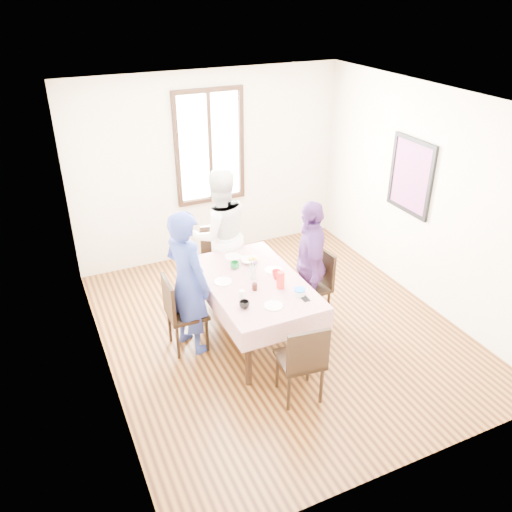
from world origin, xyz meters
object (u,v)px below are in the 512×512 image
object	(u,v)px
chair_near	(300,359)
chair_left	(187,313)
chair_right	(310,287)
chair_far	(220,262)
person_left	(186,283)
dining_table	(254,309)
person_right	(310,263)
person_far	(220,235)

from	to	relation	value
chair_near	chair_left	bearing A→B (deg)	129.10
chair_right	chair_near	xyz separation A→B (m)	(-0.76, -1.13, 0.00)
chair_far	person_left	bearing A→B (deg)	59.49
chair_right	dining_table	bearing A→B (deg)	88.89
chair_near	chair_far	bearing A→B (deg)	97.38
chair_left	chair_near	xyz separation A→B (m)	(0.76, -1.23, 0.00)
dining_table	chair_far	world-z (taller)	chair_far
chair_near	person_right	xyz separation A→B (m)	(0.74, 1.13, 0.33)
chair_right	person_far	bearing A→B (deg)	32.06
person_far	person_right	world-z (taller)	person_far
person_right	person_left	bearing A→B (deg)	-69.96
dining_table	person_right	world-z (taller)	person_right
chair_right	chair_far	bearing A→B (deg)	31.54
chair_left	chair_far	bearing A→B (deg)	141.92
chair_right	chair_far	xyz separation A→B (m)	(-0.76, 1.03, 0.00)
chair_near	person_far	distance (m)	2.18
chair_near	person_far	bearing A→B (deg)	97.38
dining_table	person_right	xyz separation A→B (m)	(0.74, 0.05, 0.41)
dining_table	chair_right	world-z (taller)	chair_right
dining_table	chair_left	bearing A→B (deg)	169.02
dining_table	person_left	world-z (taller)	person_left
person_far	chair_far	bearing A→B (deg)	-89.06
dining_table	person_far	world-z (taller)	person_far
chair_right	person_right	size ratio (longest dim) A/B	0.58
chair_near	dining_table	bearing A→B (deg)	97.38
chair_left	dining_table	bearing A→B (deg)	80.06
chair_right	chair_far	size ratio (longest dim) A/B	1.00
dining_table	person_left	size ratio (longest dim) A/B	0.93
person_right	chair_near	bearing A→B (deg)	-9.35
chair_right	person_right	xyz separation A→B (m)	(-0.02, -0.00, 0.33)
chair_far	chair_left	bearing A→B (deg)	58.73
chair_right	person_right	distance (m)	0.33
person_left	person_far	distance (m)	1.17
chair_left	chair_right	world-z (taller)	same
chair_near	person_far	size ratio (longest dim) A/B	0.52
person_left	person_far	size ratio (longest dim) A/B	0.97
person_left	chair_far	bearing A→B (deg)	-60.58
chair_left	chair_far	xyz separation A→B (m)	(0.76, 0.93, 0.00)
chair_right	chair_far	distance (m)	1.28
dining_table	chair_near	bearing A→B (deg)	-90.00
person_far	chair_left	bearing A→B (deg)	51.21
person_far	person_right	size ratio (longest dim) A/B	1.10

